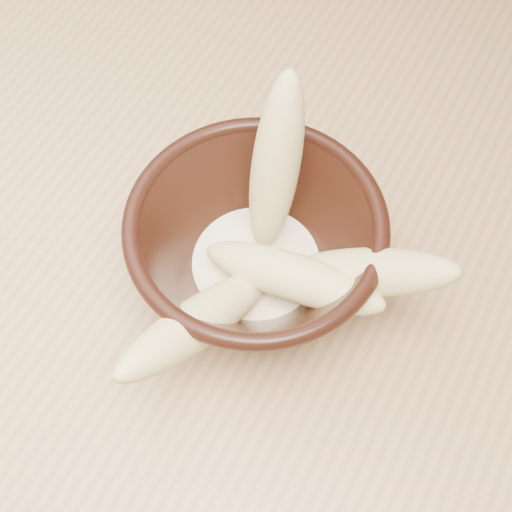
{
  "coord_description": "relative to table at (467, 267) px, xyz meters",
  "views": [
    {
      "loc": [
        -0.03,
        -0.38,
        1.29
      ],
      "look_at": [
        -0.15,
        -0.15,
        0.8
      ],
      "focal_mm": 50.0,
      "sensor_mm": 36.0,
      "label": 1
    }
  ],
  "objects": [
    {
      "name": "banana_right",
      "position": [
        -0.07,
        -0.14,
        0.16
      ],
      "size": [
        0.14,
        0.05,
        0.11
      ],
      "primitive_type": "ellipsoid",
      "rotation": [
        0.95,
        0.0,
        1.69
      ],
      "color": "#E8D689",
      "rests_on": "bowl"
    },
    {
      "name": "table",
      "position": [
        0.0,
        0.0,
        0.0
      ],
      "size": [
        1.2,
        0.8,
        0.75
      ],
      "color": "tan",
      "rests_on": "ground"
    },
    {
      "name": "bowl",
      "position": [
        -0.15,
        -0.15,
        0.14
      ],
      "size": [
        0.19,
        0.19,
        0.11
      ],
      "rotation": [
        0.0,
        0.0,
        0.04
      ],
      "color": "black",
      "rests_on": "table"
    },
    {
      "name": "banana_upright",
      "position": [
        -0.16,
        -0.11,
        0.19
      ],
      "size": [
        0.05,
        0.09,
        0.16
      ],
      "primitive_type": "ellipsoid",
      "rotation": [
        0.35,
        0.0,
        3.31
      ],
      "color": "#E8D689",
      "rests_on": "bowl"
    },
    {
      "name": "milk_puddle",
      "position": [
        -0.15,
        -0.15,
        0.11
      ],
      "size": [
        0.11,
        0.11,
        0.02
      ],
      "primitive_type": "cylinder",
      "color": "#F8EAC7",
      "rests_on": "bowl"
    },
    {
      "name": "banana_across",
      "position": [
        -0.12,
        -0.16,
        0.15
      ],
      "size": [
        0.15,
        0.04,
        0.06
      ],
      "primitive_type": "ellipsoid",
      "rotation": [
        1.37,
        0.0,
        1.61
      ],
      "color": "#E8D689",
      "rests_on": "bowl"
    },
    {
      "name": "banana_front",
      "position": [
        -0.16,
        -0.23,
        0.16
      ],
      "size": [
        0.07,
        0.17,
        0.11
      ],
      "primitive_type": "ellipsoid",
      "rotation": [
        1.1,
        0.0,
        -0.22
      ],
      "color": "#E8D689",
      "rests_on": "bowl"
    }
  ]
}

